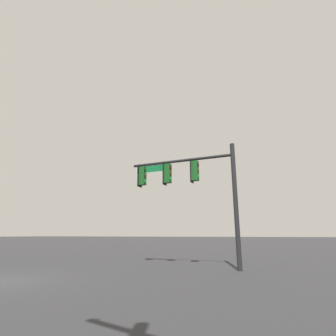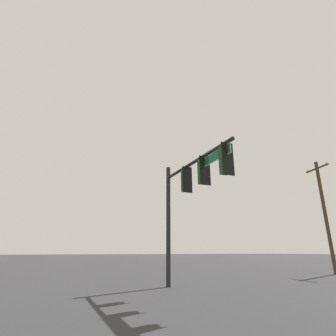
{
  "view_description": "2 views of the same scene",
  "coord_description": "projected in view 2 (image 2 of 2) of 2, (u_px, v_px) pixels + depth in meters",
  "views": [
    {
      "loc": [
        -9.54,
        7.24,
        1.66
      ],
      "look_at": [
        -4.41,
        -6.17,
        5.32
      ],
      "focal_mm": 28.0,
      "sensor_mm": 36.0,
      "label": 1
    },
    {
      "loc": [
        4.84,
        -12.62,
        1.69
      ],
      "look_at": [
        -5.86,
        -7.32,
        5.53
      ],
      "focal_mm": 28.0,
      "sensor_mm": 36.0,
      "label": 2
    }
  ],
  "objects": [
    {
      "name": "signal_pole_near",
      "position": [
        189.0,
        190.0,
        12.46
      ],
      "size": [
        6.06,
        0.67,
        6.32
      ],
      "color": "black",
      "rests_on": "ground_plane"
    },
    {
      "name": "utility_pole",
      "position": [
        325.0,
        212.0,
        22.17
      ],
      "size": [
        2.57,
        0.76,
        9.4
      ],
      "color": "#47331E",
      "rests_on": "ground_plane"
    }
  ]
}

